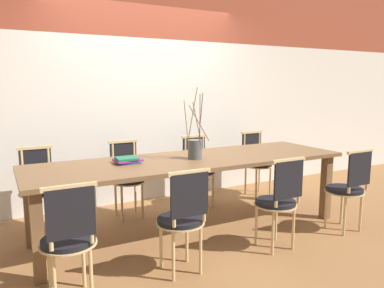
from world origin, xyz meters
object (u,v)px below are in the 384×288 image
at_px(chair_near_center, 279,199).
at_px(book_stack, 128,160).
at_px(dining_table, 192,166).
at_px(chair_far_center, 198,167).
at_px(vase_centerpiece, 195,148).

distance_m(chair_near_center, book_stack, 1.46).
xyz_separation_m(dining_table, chair_near_center, (0.49, -0.76, -0.20)).
height_order(chair_near_center, book_stack, chair_near_center).
bearing_deg(chair_near_center, chair_far_center, 89.92).
height_order(vase_centerpiece, book_stack, vase_centerpiece).
height_order(chair_near_center, chair_far_center, same).
relative_size(chair_near_center, vase_centerpiece, 1.22).
bearing_deg(vase_centerpiece, book_stack, 170.46).
distance_m(dining_table, vase_centerpiece, 0.19).
distance_m(chair_near_center, chair_far_center, 1.52).
height_order(dining_table, vase_centerpiece, vase_centerpiece).
bearing_deg(dining_table, vase_centerpiece, -42.91).
bearing_deg(chair_near_center, vase_centerpiece, 122.32).
xyz_separation_m(dining_table, vase_centerpiece, (0.02, -0.02, 0.19)).
bearing_deg(chair_far_center, chair_near_center, 89.92).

